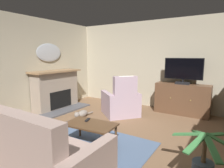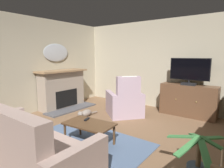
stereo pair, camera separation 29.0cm
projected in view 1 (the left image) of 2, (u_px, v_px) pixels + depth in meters
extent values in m
cube|color=brown|center=(106.00, 143.00, 3.61)|extent=(6.28, 6.37, 0.04)
cube|color=#B2A88E|center=(159.00, 65.00, 5.85)|extent=(6.28, 0.10, 2.70)
cube|color=#B2A88E|center=(15.00, 66.00, 4.93)|extent=(0.10, 6.37, 2.70)
cube|color=slate|center=(78.00, 149.00, 3.34)|extent=(2.35, 1.98, 0.01)
cube|color=#4C4C51|center=(66.00, 110.00, 5.65)|extent=(0.50, 1.65, 0.04)
cube|color=gray|center=(56.00, 90.00, 5.78)|extent=(0.43, 1.45, 1.14)
cube|color=black|center=(60.00, 99.00, 5.73)|extent=(0.10, 0.81, 0.52)
cube|color=#93704C|center=(56.00, 71.00, 5.67)|extent=(0.55, 1.61, 0.05)
ellipsoid|color=#B2B7BF|center=(49.00, 53.00, 5.72)|extent=(0.06, 0.91, 0.55)
cube|color=#402A1C|center=(181.00, 113.00, 5.32)|extent=(1.39, 0.37, 0.06)
cube|color=brown|center=(182.00, 99.00, 5.26)|extent=(1.45, 0.43, 0.86)
sphere|color=tan|center=(170.00, 98.00, 5.20)|extent=(0.03, 0.03, 0.03)
sphere|color=tan|center=(191.00, 100.00, 4.93)|extent=(0.03, 0.03, 0.03)
cube|color=black|center=(183.00, 83.00, 5.15)|extent=(0.36, 0.20, 0.06)
cylinder|color=black|center=(183.00, 81.00, 5.14)|extent=(0.04, 0.04, 0.08)
cube|color=black|center=(183.00, 69.00, 5.09)|extent=(1.00, 0.05, 0.57)
cube|color=black|center=(183.00, 69.00, 5.06)|extent=(0.96, 0.01, 0.53)
cube|color=#4C331E|center=(91.00, 124.00, 3.43)|extent=(0.96, 0.61, 0.03)
cylinder|color=#4C331E|center=(116.00, 135.00, 3.47)|extent=(0.04, 0.04, 0.38)
cylinder|color=#4C331E|center=(80.00, 127.00, 3.84)|extent=(0.04, 0.04, 0.38)
cylinder|color=#4C331E|center=(104.00, 145.00, 3.09)|extent=(0.04, 0.04, 0.38)
cylinder|color=#4C331E|center=(66.00, 135.00, 3.46)|extent=(0.04, 0.04, 0.38)
cube|color=black|center=(88.00, 120.00, 3.61)|extent=(0.10, 0.18, 0.02)
cube|color=#A3897F|center=(35.00, 159.00, 2.62)|extent=(1.86, 0.88, 0.44)
cube|color=#A3897F|center=(7.00, 133.00, 2.26)|extent=(1.86, 0.20, 0.57)
cube|color=#A84C51|center=(35.00, 144.00, 2.33)|extent=(0.36, 0.13, 0.36)
cube|color=#AD93A3|center=(120.00, 107.00, 5.26)|extent=(1.08, 1.05, 0.44)
cube|color=#AD93A3|center=(125.00, 89.00, 4.83)|extent=(0.53, 0.58, 0.67)
cube|color=#AD93A3|center=(107.00, 104.00, 5.13)|extent=(0.77, 0.68, 0.64)
cube|color=#AD93A3|center=(132.00, 102.00, 5.35)|extent=(0.77, 0.68, 0.64)
cube|color=white|center=(126.00, 81.00, 4.73)|extent=(0.26, 0.31, 0.24)
cylinder|color=brown|center=(204.00, 152.00, 2.49)|extent=(0.06, 0.06, 0.30)
cube|color=#3D7F42|center=(220.00, 141.00, 2.37)|extent=(0.34, 0.09, 0.14)
cube|color=#3D7F42|center=(215.00, 134.00, 2.57)|extent=(0.28, 0.44, 0.10)
cube|color=#3D7F42|center=(199.00, 133.00, 2.64)|extent=(0.24, 0.34, 0.12)
cube|color=#3D7F42|center=(188.00, 134.00, 2.58)|extent=(0.42, 0.11, 0.13)
cube|color=#3D7F42|center=(196.00, 143.00, 2.32)|extent=(0.23, 0.45, 0.14)
cube|color=#3D7F42|center=(212.00, 148.00, 2.21)|extent=(0.27, 0.50, 0.13)
ellipsoid|color=gray|center=(83.00, 114.00, 5.04)|extent=(0.19, 0.34, 0.19)
sphere|color=gray|center=(77.00, 115.00, 4.86)|extent=(0.14, 0.14, 0.14)
cone|color=gray|center=(78.00, 113.00, 4.83)|extent=(0.04, 0.04, 0.04)
cone|color=gray|center=(76.00, 112.00, 4.87)|extent=(0.04, 0.04, 0.04)
cylinder|color=gray|center=(90.00, 113.00, 5.25)|extent=(0.04, 0.22, 0.05)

